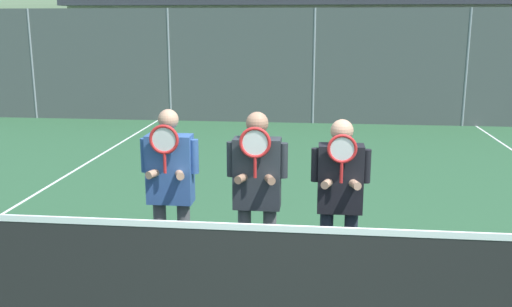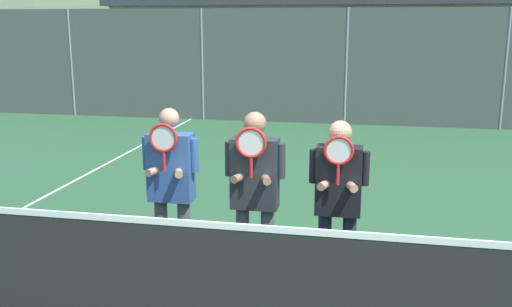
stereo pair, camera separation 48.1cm
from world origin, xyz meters
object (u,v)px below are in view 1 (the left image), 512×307
at_px(car_center, 448,84).
at_px(player_center_left, 257,187).
at_px(player_center_right, 340,192).
at_px(player_leftmost, 170,184).
at_px(car_left_of_center, 276,81).
at_px(car_far_left, 109,80).

bearing_deg(car_center, player_center_left, -109.84).
height_order(player_center_right, car_center, player_center_right).
bearing_deg(player_leftmost, car_left_of_center, 89.38).
relative_size(player_leftmost, car_left_of_center, 0.43).
bearing_deg(car_center, player_leftmost, -113.57).
height_order(player_center_left, car_far_left, player_center_left).
bearing_deg(car_left_of_center, car_far_left, -178.23).
xyz_separation_m(player_leftmost, car_left_of_center, (0.13, 12.01, -0.17)).
bearing_deg(player_center_right, car_left_of_center, 97.30).
height_order(car_far_left, car_center, car_far_left).
distance_m(player_center_right, car_left_of_center, 12.11).
height_order(player_center_left, car_center, player_center_left).
bearing_deg(car_left_of_center, player_center_left, -86.48).
height_order(player_center_right, car_far_left, same).
height_order(player_leftmost, car_far_left, player_leftmost).
height_order(player_center_left, car_left_of_center, player_center_left).
xyz_separation_m(player_center_right, car_far_left, (-6.71, 11.85, -0.14)).
bearing_deg(car_left_of_center, player_leftmost, -90.62).
distance_m(player_center_left, car_left_of_center, 12.11).
bearing_deg(car_far_left, player_center_left, -63.61).
bearing_deg(car_far_left, player_center_right, -60.48).
xyz_separation_m(car_left_of_center, car_center, (5.07, -0.10, -0.02)).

